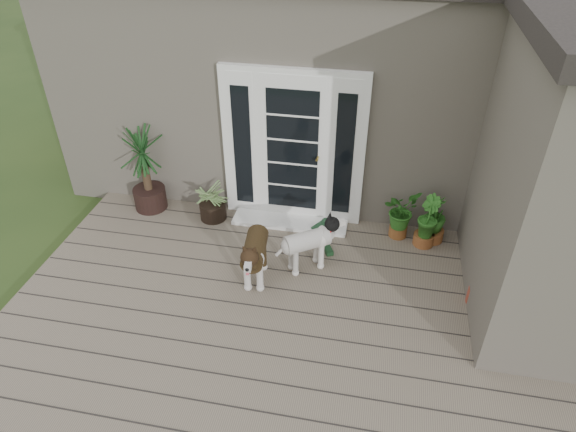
# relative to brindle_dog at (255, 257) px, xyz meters

# --- Properties ---
(deck) EXTENTS (6.20, 4.60, 0.12)m
(deck) POSITION_rel_brindle_dog_xyz_m (0.38, -0.78, -0.40)
(deck) COLOR #6B5B4C
(deck) RESTS_ON ground
(house_main) EXTENTS (7.40, 4.00, 3.10)m
(house_main) POSITION_rel_brindle_dog_xyz_m (0.38, 3.47, 1.09)
(house_main) COLOR #665E54
(house_main) RESTS_ON ground
(house_wing) EXTENTS (1.60, 2.40, 3.10)m
(house_wing) POSITION_rel_brindle_dog_xyz_m (3.28, 0.32, 1.09)
(house_wing) COLOR #665E54
(house_wing) RESTS_ON ground
(door_unit) EXTENTS (1.90, 0.14, 2.15)m
(door_unit) POSITION_rel_brindle_dog_xyz_m (0.18, 1.42, 0.73)
(door_unit) COLOR white
(door_unit) RESTS_ON deck
(door_step) EXTENTS (1.60, 0.40, 0.05)m
(door_step) POSITION_rel_brindle_dog_xyz_m (0.18, 1.22, -0.32)
(door_step) COLOR white
(door_step) RESTS_ON deck
(brindle_dog) EXTENTS (0.44, 0.86, 0.69)m
(brindle_dog) POSITION_rel_brindle_dog_xyz_m (0.00, 0.00, 0.00)
(brindle_dog) COLOR #3E2D16
(brindle_dog) RESTS_ON deck
(white_dog) EXTENTS (0.80, 0.68, 0.62)m
(white_dog) POSITION_rel_brindle_dog_xyz_m (0.57, 0.32, -0.03)
(white_dog) COLOR white
(white_dog) RESTS_ON deck
(spider_plant) EXTENTS (0.70, 0.70, 0.66)m
(spider_plant) POSITION_rel_brindle_dog_xyz_m (-0.91, 1.14, -0.02)
(spider_plant) COLOR #8C9E61
(spider_plant) RESTS_ON deck
(yucca) EXTENTS (1.15, 1.15, 1.26)m
(yucca) POSITION_rel_brindle_dog_xyz_m (-1.89, 1.22, 0.29)
(yucca) COLOR black
(yucca) RESTS_ON deck
(herb_a) EXTENTS (0.64, 0.64, 0.60)m
(herb_a) POSITION_rel_brindle_dog_xyz_m (1.67, 1.22, -0.05)
(herb_a) COLOR #1D5B1A
(herb_a) RESTS_ON deck
(herb_b) EXTENTS (0.40, 0.40, 0.52)m
(herb_b) POSITION_rel_brindle_dog_xyz_m (2.01, 1.10, -0.08)
(herb_b) COLOR #185619
(herb_b) RESTS_ON deck
(herb_c) EXTENTS (0.39, 0.39, 0.51)m
(herb_c) POSITION_rel_brindle_dog_xyz_m (2.12, 1.22, -0.09)
(herb_c) COLOR #244F16
(herb_c) RESTS_ON deck
(sapling) EXTENTS (0.51, 0.51, 1.46)m
(sapling) POSITION_rel_brindle_dog_xyz_m (2.61, 0.10, 0.38)
(sapling) COLOR #205518
(sapling) RESTS_ON deck
(clog_left) EXTENTS (0.23, 0.30, 0.08)m
(clog_left) POSITION_rel_brindle_dog_xyz_m (0.78, 0.71, -0.30)
(clog_left) COLOR #143219
(clog_left) RESTS_ON deck
(clog_right) EXTENTS (0.31, 0.37, 0.10)m
(clog_right) POSITION_rel_brindle_dog_xyz_m (0.63, 1.17, -0.29)
(clog_right) COLOR #15341D
(clog_right) RESTS_ON deck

